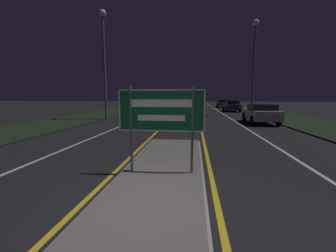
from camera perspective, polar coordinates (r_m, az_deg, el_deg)
ground_plane at (r=4.44m, az=-5.28°, el=-20.34°), size 160.00×160.00×0.00m
median_island at (r=6.06m, az=-1.67°, el=-12.00°), size 2.23×8.88×0.10m
verge_left at (r=26.05m, az=-16.78°, el=2.85°), size 5.00×100.00×0.08m
verge_right at (r=25.44m, az=26.55°, el=2.26°), size 5.00×100.00×0.08m
centre_line_yellow_left at (r=28.98m, az=2.39°, el=3.56°), size 0.12×70.00×0.01m
centre_line_yellow_right at (r=28.91m, az=7.56°, el=3.49°), size 0.12×70.00×0.01m
lane_line_white_left at (r=29.34m, az=-3.27°, el=3.60°), size 0.12×70.00×0.01m
lane_line_white_right at (r=29.10m, az=13.28°, el=3.37°), size 0.12×70.00×0.01m
edge_line_white_left at (r=30.00m, az=-8.93°, el=3.61°), size 0.10×70.00×0.01m
edge_line_white_right at (r=29.60m, az=19.07°, el=3.23°), size 0.10×70.00×0.01m
highway_sign at (r=5.72m, az=-1.74°, el=3.22°), size 2.21×0.07×2.24m
streetlight_left_near at (r=20.30m, az=-15.98°, el=18.73°), size 0.57×0.57×9.00m
streetlight_right_near at (r=24.87m, az=21.12°, el=17.60°), size 0.62×0.62×9.46m
car_receding_0 at (r=18.26m, az=22.49°, el=3.03°), size 2.00×4.20×1.46m
car_receding_1 at (r=31.37m, az=15.85°, el=5.00°), size 1.90×4.63×1.46m
car_receding_2 at (r=42.03m, az=13.62°, el=5.61°), size 1.85×4.30×1.39m
car_approaching_0 at (r=19.65m, az=-3.34°, el=3.77°), size 1.90×4.78×1.43m
car_approaching_1 at (r=31.55m, az=-5.83°, el=5.23°), size 1.88×4.40×1.43m
car_approaching_2 at (r=39.56m, az=1.87°, el=5.75°), size 1.93×4.08×1.46m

